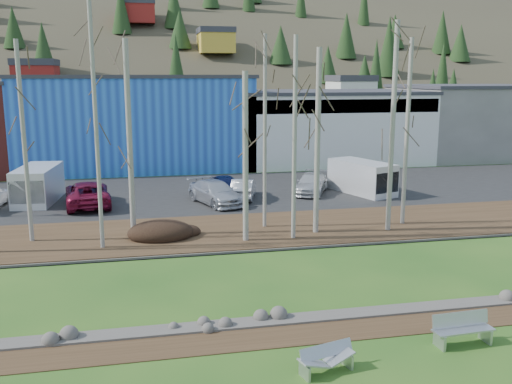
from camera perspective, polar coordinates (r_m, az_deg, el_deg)
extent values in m
plane|color=#214C16|center=(17.75, 9.75, -16.32)|extent=(200.00, 200.00, 0.00)
cube|color=#382616|center=(19.49, 7.44, -13.52)|extent=(80.00, 1.80, 0.03)
cube|color=#382616|center=(30.74, -0.16, -3.84)|extent=(80.00, 7.00, 0.15)
cube|color=black|center=(40.80, -3.13, 0.00)|extent=(80.00, 14.00, 0.14)
cube|color=#224CB2|center=(53.69, -11.87, 6.81)|extent=(20.00, 12.00, 8.00)
cube|color=#333338|center=(53.52, -12.06, 11.23)|extent=(20.40, 12.24, 0.30)
cube|color=silver|center=(56.68, 6.78, 6.45)|extent=(18.00, 12.00, 6.50)
cube|color=#333338|center=(56.48, 6.87, 9.89)|extent=(18.36, 12.24, 0.30)
cube|color=navy|center=(50.97, 8.97, 8.47)|extent=(17.64, 0.20, 1.20)
cube|color=#65635F|center=(63.58, 20.69, 6.57)|extent=(14.00, 12.00, 7.00)
cube|color=#333338|center=(63.41, 20.93, 9.85)|extent=(14.28, 12.24, 0.30)
cube|color=#B0B3B5|center=(19.01, 17.89, -13.96)|extent=(0.12, 0.60, 0.48)
cube|color=#B0B3B5|center=(19.88, 21.96, -13.08)|extent=(0.12, 0.60, 0.48)
cube|color=#B0B3B5|center=(19.42, 19.74, -11.84)|extent=(1.96, 0.23, 0.44)
cube|color=#B0B3B5|center=(19.33, 20.03, -12.84)|extent=(1.98, 0.65, 0.05)
cube|color=#B0B3B5|center=(16.60, 4.89, -17.45)|extent=(0.21, 0.53, 0.42)
cube|color=#B0B3B5|center=(17.32, 9.10, -16.25)|extent=(0.21, 0.53, 0.42)
cube|color=#B0B3B5|center=(16.97, 7.03, -15.43)|extent=(1.71, 0.63, 0.37)
cube|color=#A5A8AB|center=(16.66, 5.78, -16.69)|extent=(0.93, 0.68, 0.31)
cube|color=#A5A8AB|center=(17.09, 8.31, -15.98)|extent=(0.93, 0.68, 0.31)
ellipsoid|color=black|center=(29.45, -9.52, -3.88)|extent=(3.35, 2.36, 0.66)
cylinder|color=#A5A396|center=(29.79, -22.16, 4.54)|extent=(0.22, 0.22, 9.78)
cylinder|color=#A5A396|center=(29.38, -12.53, 5.12)|extent=(0.28, 0.28, 9.87)
cylinder|color=#A5A396|center=(27.42, -15.69, 6.11)|extent=(0.20, 0.20, 11.38)
cylinder|color=#A5A396|center=(27.81, -1.06, 3.43)|extent=(0.28, 0.28, 8.32)
cylinder|color=#A5A396|center=(30.32, 0.89, 5.90)|extent=(0.20, 0.20, 10.20)
cylinder|color=#A5A396|center=(28.20, 3.88, 5.24)|extent=(0.22, 0.22, 10.00)
cylinder|color=#A5A396|center=(29.41, 6.17, 4.96)|extent=(0.28, 0.28, 9.48)
cylinder|color=#A5A396|center=(30.47, 13.49, 6.21)|extent=(0.26, 0.26, 10.83)
cylinder|color=#A5A396|center=(32.08, 14.86, 5.71)|extent=(0.23, 0.23, 10.06)
imported|color=maroon|center=(37.51, -16.50, -0.16)|extent=(3.22, 5.89, 1.57)
imported|color=#ABAEB4|center=(36.67, -4.07, -0.05)|extent=(3.67, 5.43, 1.46)
imported|color=#101842|center=(38.98, -2.98, 0.61)|extent=(2.12, 4.26, 1.40)
imported|color=#AEAEB0|center=(38.19, -1.27, 0.35)|extent=(2.49, 4.31, 1.34)
imported|color=#B9BABC|center=(40.10, 5.57, 0.85)|extent=(3.81, 5.05, 1.36)
cube|color=silver|center=(40.64, 10.54, 1.47)|extent=(3.68, 5.49, 2.22)
cube|color=black|center=(39.19, 12.49, 1.02)|extent=(2.25, 1.66, 1.37)
cube|color=silver|center=(39.71, -20.95, 0.72)|extent=(2.71, 5.45, 2.30)
cube|color=black|center=(37.74, -21.74, 0.12)|extent=(2.18, 1.30, 1.42)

